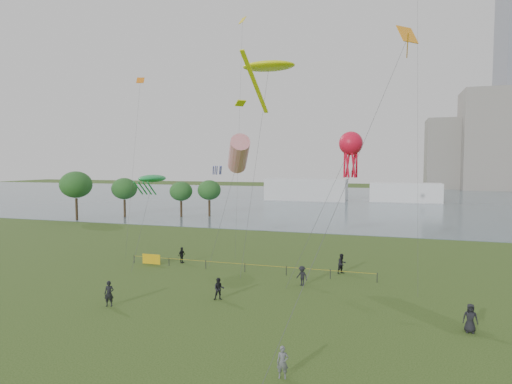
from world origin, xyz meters
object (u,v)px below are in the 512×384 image
(kite_stingray, at_px, (268,67))
(kite_flyer, at_px, (283,362))
(fence, at_px, (186,262))
(kite_octopus, at_px, (351,145))

(kite_stingray, bearing_deg, kite_flyer, -68.21)
(fence, distance_m, kite_octopus, 19.38)
(kite_flyer, distance_m, kite_stingray, 28.05)
(fence, distance_m, kite_flyer, 23.24)
(fence, distance_m, kite_stingray, 20.39)
(kite_octopus, bearing_deg, kite_flyer, -109.57)
(fence, height_order, kite_octopus, kite_octopus)
(fence, bearing_deg, kite_stingray, 12.56)
(kite_flyer, height_order, kite_octopus, kite_octopus)
(kite_flyer, xyz_separation_m, kite_octopus, (1.50, 17.86, 11.03))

